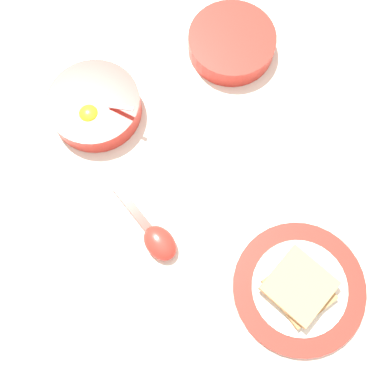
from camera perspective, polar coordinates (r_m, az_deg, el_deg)
ground_plane at (r=0.80m, az=-0.36°, el=2.57°), size 3.00×3.00×0.00m
egg_bowl at (r=0.84m, az=-12.23°, el=10.63°), size 0.17×0.17×0.07m
toast_plate at (r=0.77m, az=13.44°, el=-11.77°), size 0.22×0.22×0.01m
toast_sandwich at (r=0.75m, az=13.47°, el=-11.73°), size 0.13×0.13×0.03m
soup_spoon at (r=0.76m, az=-4.76°, el=-5.64°), size 0.16×0.10×0.03m
congee_bowl at (r=0.90m, az=5.05°, el=18.39°), size 0.16×0.16×0.04m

